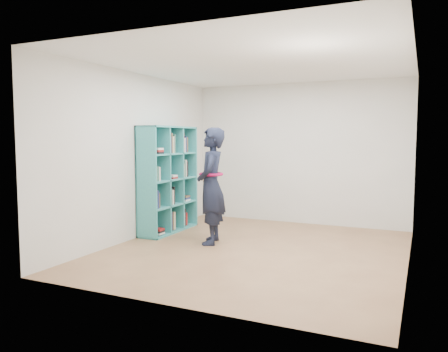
% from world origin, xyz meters
% --- Properties ---
extents(floor, '(4.50, 4.50, 0.00)m').
position_xyz_m(floor, '(0.00, 0.00, 0.00)').
color(floor, brown).
rests_on(floor, ground).
extents(ceiling, '(4.50, 4.50, 0.00)m').
position_xyz_m(ceiling, '(0.00, 0.00, 2.60)').
color(ceiling, white).
rests_on(ceiling, wall_back).
extents(wall_left, '(0.02, 4.50, 2.60)m').
position_xyz_m(wall_left, '(-2.00, 0.00, 1.30)').
color(wall_left, silver).
rests_on(wall_left, floor).
extents(wall_right, '(0.02, 4.50, 2.60)m').
position_xyz_m(wall_right, '(2.00, 0.00, 1.30)').
color(wall_right, silver).
rests_on(wall_right, floor).
extents(wall_back, '(4.00, 0.02, 2.60)m').
position_xyz_m(wall_back, '(0.00, 2.25, 1.30)').
color(wall_back, silver).
rests_on(wall_back, floor).
extents(wall_front, '(4.00, 0.02, 2.60)m').
position_xyz_m(wall_front, '(0.00, -2.25, 1.30)').
color(wall_front, silver).
rests_on(wall_front, floor).
extents(bookshelf, '(0.39, 1.34, 1.79)m').
position_xyz_m(bookshelf, '(-1.82, 0.59, 0.87)').
color(bookshelf, teal).
rests_on(bookshelf, floor).
extents(person, '(0.60, 0.74, 1.75)m').
position_xyz_m(person, '(-0.76, 0.14, 0.88)').
color(person, black).
rests_on(person, floor).
extents(smartphone, '(0.05, 0.10, 0.14)m').
position_xyz_m(smartphone, '(-0.92, 0.19, 0.99)').
color(smartphone, silver).
rests_on(smartphone, person).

